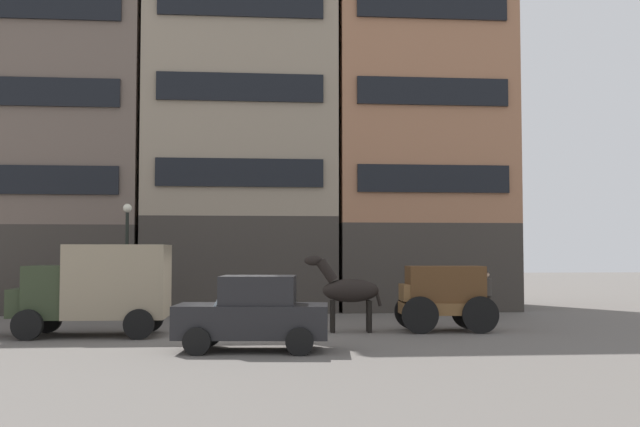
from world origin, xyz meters
TOP-DOWN VIEW (x-y plane):
  - ground_plane at (0.00, 0.00)m, footprint 120.00×120.00m
  - building_far_left at (-7.67, 10.56)m, footprint 7.90×7.26m
  - building_center_left at (0.05, 10.56)m, footprint 8.24×7.26m
  - building_center_right at (7.72, 10.56)m, footprint 7.81×7.26m
  - cargo_wagon at (6.37, 0.63)m, footprint 2.96×1.62m
  - draft_horse at (3.42, 0.63)m, footprint 2.35×0.67m
  - delivery_truck_near at (-3.87, 0.31)m, footprint 4.37×2.16m
  - sedan_dark at (0.60, -3.25)m, footprint 3.85×2.17m
  - pedestrian_officer at (8.81, 4.03)m, footprint 0.43×0.43m
  - streetlamp_curbside at (-3.88, 5.09)m, footprint 0.32×0.32m
  - fire_hydrant_curbside at (1.70, 4.85)m, footprint 0.24×0.24m

SIDE VIEW (x-z plane):
  - ground_plane at x=0.00m, z-range 0.00..0.00m
  - fire_hydrant_curbside at x=1.70m, z-range 0.01..0.84m
  - sedan_dark at x=0.60m, z-range 0.00..1.83m
  - pedestrian_officer at x=8.81m, z-range 0.08..1.88m
  - cargo_wagon at x=6.37m, z-range 0.16..2.14m
  - draft_horse at x=3.42m, z-range 0.12..2.42m
  - delivery_truck_near at x=-3.87m, z-range 0.11..2.73m
  - streetlamp_curbside at x=-3.88m, z-range 0.61..4.73m
  - building_far_left at x=-7.67m, z-range 0.04..14.11m
  - building_center_left at x=0.05m, z-range 0.04..17.77m
  - building_center_right at x=7.72m, z-range 0.04..18.14m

